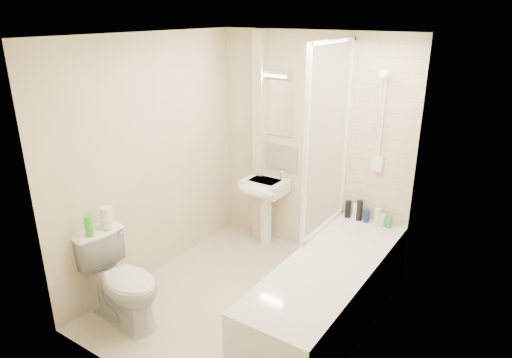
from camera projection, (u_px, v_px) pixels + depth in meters
The scene contains 26 objects.
floor at pixel (245, 301), 4.31m from camera, with size 2.50×2.50×0.00m, color beige.
wall_back at pixel (311, 148), 4.86m from camera, with size 2.20×0.02×2.40m, color beige.
wall_left at pixel (152, 160), 4.46m from camera, with size 0.02×2.50×2.40m, color beige.
wall_right at pixel (367, 212), 3.32m from camera, with size 0.02×2.50×2.40m, color beige.
ceiling at pixel (242, 35), 3.47m from camera, with size 2.20×2.50×0.02m, color white.
tile_back at pixel (381, 138), 4.38m from camera, with size 0.70×0.01×1.75m, color beige.
tile_right at pixel (378, 175), 3.40m from camera, with size 0.01×2.10×1.75m, color beige.
pipe_boxing at pixel (260, 140), 5.14m from camera, with size 0.12×0.12×2.40m, color beige.
splashback at pixel (274, 156), 5.15m from camera, with size 0.60×0.01×0.30m, color beige.
mirror at pixel (275, 108), 4.96m from camera, with size 0.46×0.01×0.60m, color white.
strip_light at pixel (274, 73), 4.81m from camera, with size 0.42×0.07×0.07m, color silver.
bathtub at pixel (328, 290), 3.97m from camera, with size 0.70×2.10×0.55m.
shower_screen at pixel (328, 140), 4.22m from camera, with size 0.04×0.92×1.80m.
shower_fixture at pixel (381, 126), 4.31m from camera, with size 0.10×0.16×0.99m.
pedestal_sink at pixel (263, 194), 5.11m from camera, with size 0.47×0.45×0.91m.
bottle_black_a at pixel (348, 209), 4.73m from camera, with size 0.06×0.06×0.18m, color black.
bottle_white_a at pixel (355, 212), 4.69m from camera, with size 0.06×0.06×0.17m, color white.
bottle_black_b at pixel (359, 210), 4.66m from camera, with size 0.06×0.06×0.21m, color black.
bottle_blue at pixel (366, 216), 4.63m from camera, with size 0.06×0.06×0.13m, color navy.
bottle_cream at pixel (377, 217), 4.56m from camera, with size 0.06×0.06×0.17m, color #F9DFC0.
bottle_white_b at pixel (382, 220), 4.54m from camera, with size 0.06×0.06×0.12m, color silver.
bottle_green at pixel (388, 223), 4.52m from camera, with size 0.06×0.06×0.10m, color green.
toilet at pixel (122, 280), 3.92m from camera, with size 0.83×0.53×0.80m, color white.
toilet_roll_lower at pixel (107, 223), 3.96m from camera, with size 0.11×0.11×0.09m, color white.
toilet_roll_upper at pixel (106, 212), 3.94m from camera, with size 0.11×0.11×0.10m, color white.
green_bottle at pixel (89, 225), 3.81m from camera, with size 0.07×0.07×0.17m, color green.
Camera 1 is at (2.11, -2.96, 2.58)m, focal length 32.00 mm.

